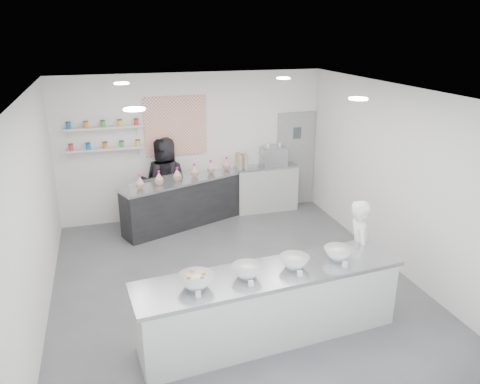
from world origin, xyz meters
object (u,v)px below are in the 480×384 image
at_px(back_bar, 195,200).
at_px(staff_right, 166,180).
at_px(woman_prep, 359,250).
at_px(espresso_ledge, 266,188).
at_px(staff_left, 161,181).
at_px(espresso_machine, 274,157).
at_px(prep_counter, 270,305).

distance_m(back_bar, staff_right, 0.72).
distance_m(back_bar, woman_prep, 3.90).
xyz_separation_m(espresso_ledge, staff_left, (-2.27, 0.02, 0.37)).
xyz_separation_m(espresso_machine, staff_left, (-2.42, 0.02, -0.33)).
xyz_separation_m(prep_counter, back_bar, (-0.17, 4.02, 0.01)).
height_order(espresso_machine, staff_left, staff_left).
relative_size(back_bar, espresso_ledge, 2.31).
xyz_separation_m(back_bar, woman_prep, (1.74, -3.48, 0.28)).
relative_size(espresso_machine, staff_right, 0.29).
bearing_deg(woman_prep, staff_right, 48.90).
bearing_deg(espresso_ledge, espresso_machine, 0.00).
relative_size(prep_counter, woman_prep, 2.26).
bearing_deg(woman_prep, staff_left, 49.98).
bearing_deg(espresso_ledge, staff_right, 179.54).
relative_size(prep_counter, staff_left, 1.99).
bearing_deg(espresso_machine, woman_prep, -90.57).
xyz_separation_m(espresso_machine, woman_prep, (-0.04, -3.71, -0.44)).
height_order(prep_counter, staff_right, staff_right).
relative_size(espresso_ledge, espresso_machine, 2.63).
relative_size(back_bar, woman_prep, 2.04).
height_order(espresso_machine, staff_right, staff_right).
height_order(espresso_ledge, espresso_machine, espresso_machine).
relative_size(prep_counter, espresso_machine, 6.73).
xyz_separation_m(espresso_ledge, espresso_machine, (0.15, 0.00, 0.70)).
height_order(woman_prep, staff_left, staff_left).
relative_size(espresso_machine, staff_left, 0.30).
bearing_deg(staff_left, prep_counter, 98.95).
relative_size(woman_prep, staff_right, 0.87).
xyz_separation_m(staff_left, staff_right, (0.10, 0.00, 0.01)).
xyz_separation_m(prep_counter, espresso_machine, (1.61, 4.25, 0.73)).
height_order(back_bar, staff_left, staff_left).
bearing_deg(woman_prep, espresso_machine, 16.81).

